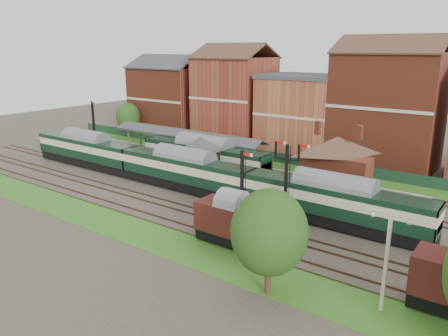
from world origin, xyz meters
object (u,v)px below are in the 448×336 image
Objects in this scene: goods_van_a at (232,221)px; signal_box at (201,159)px; semaphore_bracket at (286,179)px; platform_railcar at (204,156)px; dmu_train at (185,170)px.

signal_box is at bearing 137.50° from goods_van_a.
signal_box reaches higher than goods_van_a.
platform_railcar is (-17.07, 9.00, -2.05)m from semaphore_bracket.
signal_box is 0.31× the size of platform_railcar.
platform_railcar is (-2.19, 6.50, 0.07)m from dmu_train.
semaphore_bracket is at bearing 75.60° from goods_van_a.
signal_box reaches higher than platform_railcar.
goods_van_a is at bearing -45.18° from platform_railcar.
dmu_train is (-14.88, 2.50, -2.12)m from semaphore_bracket.
signal_box is at bearing 159.08° from semaphore_bracket.
semaphore_bracket is (15.04, -5.75, 1.44)m from signal_box.
dmu_train reaches higher than goods_van_a.
signal_box is at bearing 92.83° from dmu_train.
platform_railcar is at bearing 152.20° from semaphore_bracket.
goods_van_a is at bearing -104.40° from semaphore_bracket.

